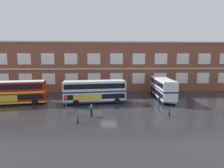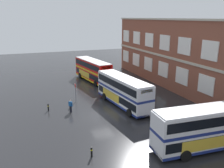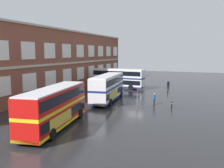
% 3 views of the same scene
% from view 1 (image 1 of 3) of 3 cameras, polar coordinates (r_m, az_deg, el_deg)
% --- Properties ---
extents(ground_plane, '(120.00, 120.00, 0.00)m').
position_cam_1_polar(ground_plane, '(30.96, -1.23, -6.88)').
color(ground_plane, '#232326').
extents(brick_terminal_building, '(57.50, 8.19, 11.78)m').
position_cam_1_polar(brick_terminal_building, '(45.97, 1.07, 5.48)').
color(brick_terminal_building, brown).
rests_on(brick_terminal_building, ground).
extents(double_decker_near, '(11.26, 4.22, 4.07)m').
position_cam_1_polar(double_decker_near, '(35.92, -29.10, -2.29)').
color(double_decker_near, red).
rests_on(double_decker_near, ground).
extents(double_decker_middle, '(11.22, 3.81, 4.07)m').
position_cam_1_polar(double_decker_middle, '(32.31, -5.50, -2.34)').
color(double_decker_middle, silver).
rests_on(double_decker_middle, ground).
extents(double_decker_far, '(3.38, 11.14, 4.07)m').
position_cam_1_polar(double_decker_far, '(37.09, 15.71, -1.20)').
color(double_decker_far, silver).
rests_on(double_decker_far, ground).
extents(waiting_passenger, '(0.55, 0.50, 1.70)m').
position_cam_1_polar(waiting_passenger, '(25.48, -6.59, -8.19)').
color(waiting_passenger, black).
rests_on(waiting_passenger, ground).
extents(bus_stand_flag, '(0.44, 0.10, 2.70)m').
position_cam_1_polar(bus_stand_flag, '(27.27, -14.39, -5.75)').
color(bus_stand_flag, slate).
rests_on(bus_stand_flag, ground).
extents(safety_bollard_west, '(0.19, 0.19, 0.95)m').
position_cam_1_polar(safety_bollard_west, '(26.82, 17.73, -8.67)').
color(safety_bollard_west, black).
rests_on(safety_bollard_west, ground).
extents(safety_bollard_east, '(0.19, 0.19, 0.95)m').
position_cam_1_polar(safety_bollard_east, '(23.25, -10.86, -11.10)').
color(safety_bollard_east, black).
rests_on(safety_bollard_east, ground).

